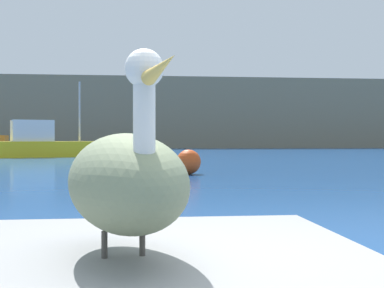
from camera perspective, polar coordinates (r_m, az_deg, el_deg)
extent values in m
cube|color=#7F755B|center=(69.82, -5.95, 3.05)|extent=(140.00, 16.48, 8.29)
ellipsoid|color=gray|center=(2.59, -7.03, -4.08)|extent=(0.75, 1.25, 0.47)
cylinder|color=white|center=(2.18, -5.07, 1.83)|extent=(0.09, 0.09, 0.37)
sphere|color=white|center=(2.19, -5.08, 7.97)|extent=(0.16, 0.16, 0.16)
cone|color=gold|center=(1.93, -3.34, 8.08)|extent=(0.13, 0.39, 0.09)
cylinder|color=#4C4742|center=(2.70, -5.28, -10.32)|extent=(0.03, 0.03, 0.13)
cylinder|color=#4C4742|center=(2.67, -9.24, -10.46)|extent=(0.03, 0.03, 0.13)
cube|color=yellow|center=(34.51, -15.66, -0.54)|extent=(8.17, 4.39, 0.97)
cube|color=silver|center=(34.43, -16.55, 1.35)|extent=(2.81, 2.31, 1.31)
cylinder|color=#B2B2B2|center=(34.99, -11.81, 3.38)|extent=(0.12, 0.12, 3.79)
sphere|color=#E54C19|center=(17.34, -0.36, -1.91)|extent=(0.80, 0.80, 0.80)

